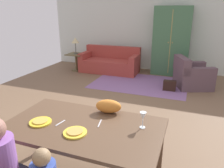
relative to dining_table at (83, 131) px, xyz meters
The scene contains 18 objects.
ground_plane 2.29m from the dining_table, 94.48° to the left, with size 7.45×6.62×0.02m, color brown.
back_wall 5.57m from the dining_table, 91.76° to the left, with size 7.45×0.10×2.70m, color silver.
dining_table is the anchor object (origin of this frame).
plate_near_man 0.50m from the dining_table, 166.07° to the right, with size 0.25×0.25×0.02m, color yellow.
pizza_near_man 0.51m from the dining_table, 166.07° to the right, with size 0.17×0.17×0.01m, color gold.
plate_near_child 0.20m from the dining_table, 90.00° to the right, with size 0.25×0.25×0.02m, color yellow.
pizza_near_child 0.20m from the dining_table, 90.00° to the right, with size 0.17×0.17×0.01m, color gold.
wine_glass 0.69m from the dining_table, 15.87° to the left, with size 0.07×0.07×0.19m.
fork 0.28m from the dining_table, 169.27° to the right, with size 0.02×0.15×0.01m, color silver.
knife 0.20m from the dining_table, 32.28° to the left, with size 0.01×0.17×0.01m, color silver.
cat 0.45m from the dining_table, 69.31° to the left, with size 0.32×0.16×0.17m, color orange.
area_rug 3.94m from the dining_table, 93.76° to the left, with size 2.60×1.80×0.01m, color slate.
couch 4.97m from the dining_table, 107.45° to the left, with size 1.91×0.86×0.82m.
armchair 4.21m from the dining_table, 74.78° to the left, with size 1.11×1.11×0.82m.
armoire 5.17m from the dining_table, 85.49° to the left, with size 1.10×0.59×2.10m.
side_table 5.19m from the dining_table, 120.34° to the left, with size 0.56×0.56×0.58m.
table_lamp 5.19m from the dining_table, 120.34° to the left, with size 0.26×0.26×0.54m.
handbag 3.66m from the dining_table, 80.42° to the left, with size 0.32×0.16×0.26m, color black.
Camera 1 is at (1.22, -3.36, 1.98)m, focal length 34.82 mm.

